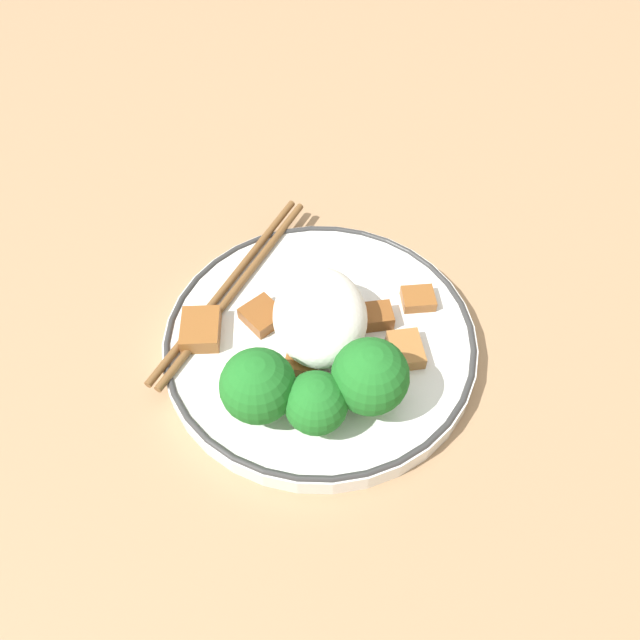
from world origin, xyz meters
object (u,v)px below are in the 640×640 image
object	(u,v)px
plate	(320,340)
chopsticks	(233,285)
broccoli_back_center	(316,404)
broccoli_back_left	(258,386)
broccoli_back_right	(370,377)

from	to	relation	value
plate	chopsticks	distance (m)	0.09
plate	broccoli_back_center	world-z (taller)	broccoli_back_center
broccoli_back_left	plate	bearing A→B (deg)	143.46
broccoli_back_left	broccoli_back_right	world-z (taller)	broccoli_back_right
broccoli_back_left	broccoli_back_center	xyz separation A→B (m)	(0.01, 0.04, -0.01)
broccoli_back_right	plate	bearing A→B (deg)	-154.60
chopsticks	broccoli_back_right	bearing A→B (deg)	40.13
plate	broccoli_back_left	world-z (taller)	broccoli_back_left
plate	broccoli_back_left	size ratio (longest dim) A/B	4.17
broccoli_back_right	chopsticks	distance (m)	0.16
plate	broccoli_back_right	distance (m)	0.08
broccoli_back_left	broccoli_back_right	size ratio (longest dim) A/B	0.95
broccoli_back_left	broccoli_back_right	xyz separation A→B (m)	(-0.00, 0.08, 0.00)
broccoli_back_center	chopsticks	xyz separation A→B (m)	(-0.13, -0.06, -0.02)
chopsticks	broccoli_back_left	bearing A→B (deg)	10.62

